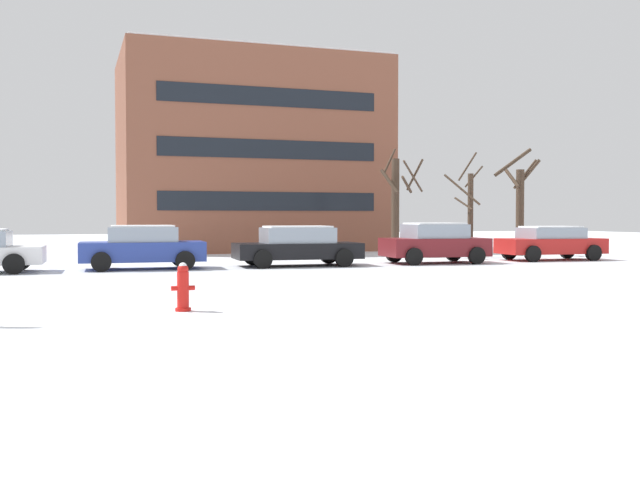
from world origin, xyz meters
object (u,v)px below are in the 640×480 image
at_px(parked_car_black, 297,246).
at_px(parked_car_maroon, 435,243).
at_px(parked_car_blue, 143,247).
at_px(fire_hydrant, 183,287).
at_px(parked_car_red, 551,243).

distance_m(parked_car_black, parked_car_maroon, 5.39).
distance_m(parked_car_blue, parked_car_maroon, 10.77).
bearing_deg(parked_car_blue, fire_hydrant, -91.37).
bearing_deg(parked_car_maroon, parked_car_red, 2.53).
xyz_separation_m(fire_hydrant, parked_car_red, (16.42, 11.26, 0.25)).
height_order(parked_car_maroon, parked_car_red, parked_car_maroon).
height_order(parked_car_black, parked_car_red, parked_car_black).
relative_size(fire_hydrant, parked_car_black, 0.20).
bearing_deg(fire_hydrant, parked_car_blue, 88.63).
height_order(parked_car_blue, parked_car_red, parked_car_blue).
height_order(fire_hydrant, parked_car_black, parked_car_black).
bearing_deg(parked_car_red, parked_car_maroon, -177.47).
relative_size(fire_hydrant, parked_car_blue, 0.22).
xyz_separation_m(fire_hydrant, parked_car_maroon, (11.04, 11.02, 0.32)).
bearing_deg(parked_car_red, parked_car_blue, 179.52).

